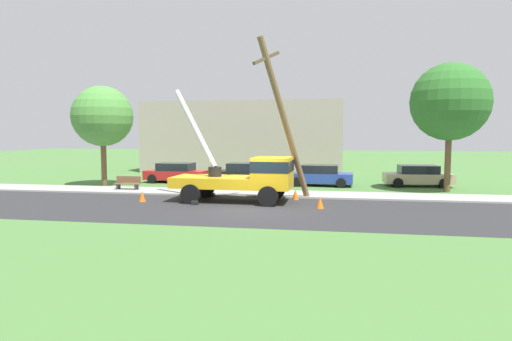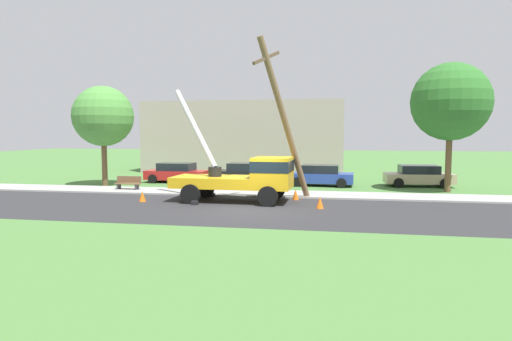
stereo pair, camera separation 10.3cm
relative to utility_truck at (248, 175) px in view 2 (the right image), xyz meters
The scene contains 16 objects.
ground_plane 9.79m from the utility_truck, 86.32° to the left, with size 120.00×120.00×0.00m, color #477538.
road_asphalt 2.79m from the utility_truck, 75.04° to the right, with size 80.00×7.87×0.01m, color #2B2B2D.
sidewalk_strip 3.31m from the utility_truck, 78.09° to the left, with size 80.00×2.69×0.10m, color #9E9E99.
utility_truck is the anchor object (origin of this frame).
leaning_utility_pole 3.44m from the utility_truck, 16.55° to the left, with size 2.75×3.41×8.39m.
traffic_cone_ahead 4.15m from the utility_truck, 20.05° to the right, with size 0.36×0.36×0.56m, color orange.
traffic_cone_behind 5.65m from the utility_truck, behind, with size 0.36×0.36×0.56m, color orange.
traffic_cone_curbside 2.88m from the utility_truck, 26.98° to the left, with size 0.36×0.36×0.56m, color orange.
parked_sedan_red 10.52m from the utility_truck, 130.76° to the left, with size 4.47×2.14×1.42m.
parked_sedan_black 8.90m from the utility_truck, 102.23° to the left, with size 4.45×2.10×1.42m.
parked_sedan_blue 8.51m from the utility_truck, 65.92° to the left, with size 4.50×2.18×1.42m.
parked_sedan_tan 13.14m from the utility_truck, 40.61° to the left, with size 4.49×2.18×1.42m.
park_bench 8.77m from the utility_truck, 159.75° to the left, with size 1.60×0.45×0.90m.
roadside_tree_near 12.35m from the utility_truck, 155.37° to the left, with size 4.01×4.01×6.70m.
roadside_tree_far 13.20m from the utility_truck, 27.51° to the left, with size 4.64×4.64×7.75m.
lowrise_building_backdrop 18.41m from the utility_truck, 102.21° to the left, with size 18.00×6.00×6.40m, color #A5998C.
Camera 2 is at (3.79, -19.96, 3.59)m, focal length 30.93 mm.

